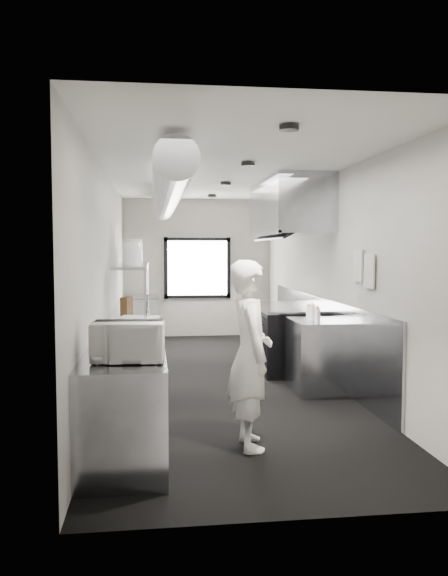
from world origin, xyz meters
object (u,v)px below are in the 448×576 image
object	(u,v)px
plate_stack_d	(135,251)
squeeze_bottle_a	(318,316)
knife_block	(127,306)
squeeze_bottle_d	(309,313)
plate_stack_a	(133,256)
pass_shelf	(133,266)
microwave	(128,341)
far_work_table	(140,320)
line_cook	(250,354)
exhaust_hood	(288,208)
plate_stack_b	(131,253)
cutting_board	(135,319)
squeeze_bottle_e	(308,311)
range	(284,337)
deli_tub_b	(107,345)
squeeze_bottle_c	(312,312)
plate_stack_c	(134,252)
prep_counter	(134,357)
bottle_station	(318,356)
deli_tub_a	(110,349)
squeeze_bottle_b	(317,314)
small_plate	(140,331)

from	to	relation	value
plate_stack_d	squeeze_bottle_a	size ratio (longest dim) A/B	2.25
knife_block	squeeze_bottle_d	distance (m)	2.46
plate_stack_a	plate_stack_d	size ratio (longest dim) A/B	0.66
pass_shelf	squeeze_bottle_a	bearing A→B (deg)	-41.09
pass_shelf	microwave	size ratio (longest dim) A/B	5.74
far_work_table	line_cook	bearing A→B (deg)	-79.12
exhaust_hood	plate_stack_b	xyz separation A→B (m)	(-2.30, -0.02, -0.66)
plate_stack_d	cutting_board	bearing A→B (deg)	-88.45
squeeze_bottle_e	microwave	bearing A→B (deg)	-130.48
range	deli_tub_b	bearing A→B (deg)	-125.50
plate_stack_d	squeeze_bottle_c	world-z (taller)	plate_stack_d
deli_tub_b	squeeze_bottle_c	size ratio (longest dim) A/B	0.79
knife_block	plate_stack_c	xyz separation A→B (m)	(0.07, 1.09, 0.73)
prep_counter	squeeze_bottle_e	world-z (taller)	squeeze_bottle_e
range	plate_stack_b	size ratio (longest dim) A/B	5.08
pass_shelf	bottle_station	world-z (taller)	pass_shelf
plate_stack_c	squeeze_bottle_a	distance (m)	3.29
exhaust_hood	prep_counter	bearing A→B (deg)	-151.89
range	pass_shelf	bearing A→B (deg)	172.33
pass_shelf	line_cook	bearing A→B (deg)	-72.16
line_cook	plate_stack_c	size ratio (longest dim) A/B	4.86
deli_tub_a	exhaust_hood	bearing A→B (deg)	55.39
plate_stack_a	squeeze_bottle_b	bearing A→B (deg)	-24.84
line_cook	small_plate	world-z (taller)	line_cook
pass_shelf	squeeze_bottle_b	bearing A→B (deg)	-38.20
plate_stack_a	exhaust_hood	bearing A→B (deg)	11.23
exhaust_hood	knife_block	world-z (taller)	exhaust_hood
exhaust_hood	deli_tub_a	xyz separation A→B (m)	(-2.37, -3.43, -1.44)
plate_stack_a	knife_block	bearing A→B (deg)	-157.36
far_work_table	microwave	world-z (taller)	microwave
squeeze_bottle_b	squeeze_bottle_e	world-z (taller)	squeeze_bottle_b
far_work_table	deli_tub_b	bearing A→B (deg)	-91.53
pass_shelf	bottle_station	xyz separation A→B (m)	(2.34, -1.70, -1.09)
pass_shelf	exhaust_hood	bearing A→B (deg)	-7.47
range	squeeze_bottle_b	world-z (taller)	squeeze_bottle_b
range	plate_stack_c	bearing A→B (deg)	164.79
deli_tub_b	small_plate	distance (m)	1.17
exhaust_hood	squeeze_bottle_e	xyz separation A→B (m)	(0.00, -1.13, -1.41)
bottle_station	deli_tub_a	bearing A→B (deg)	-140.02
small_plate	squeeze_bottle_d	bearing A→B (deg)	22.33
plate_stack_b	squeeze_bottle_d	bearing A→B (deg)	-28.78
knife_block	plate_stack_a	xyz separation A→B (m)	(0.09, 0.04, 0.68)
squeeze_bottle_a	squeeze_bottle_d	bearing A→B (deg)	89.28
prep_counter	plate_stack_a	world-z (taller)	plate_stack_a
range	squeeze_bottle_a	distance (m)	1.75
plate_stack_c	small_plate	bearing A→B (deg)	-86.95
plate_stack_d	plate_stack_c	bearing A→B (deg)	-89.45
squeeze_bottle_d	prep_counter	bearing A→B (deg)	178.16
knife_block	cutting_board	bearing A→B (deg)	-58.07
bottle_station	squeeze_bottle_b	distance (m)	0.55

